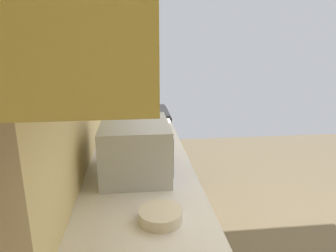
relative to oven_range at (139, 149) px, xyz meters
name	(u,v)px	position (x,y,z in m)	size (l,w,h in m)	color
wall_back	(70,85)	(-1.51, 0.39, 0.95)	(4.07, 0.12, 2.81)	#F3D48B
oven_range	(139,149)	(0.00, 0.00, 0.00)	(0.63, 0.68, 1.07)	black
microwave	(136,148)	(-1.60, 0.04, 0.58)	(0.48, 0.39, 0.31)	#B7BABF
bowl	(161,215)	(-2.10, -0.06, 0.46)	(0.19, 0.19, 0.05)	silver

